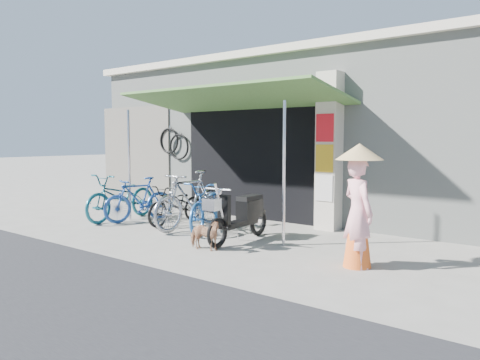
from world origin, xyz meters
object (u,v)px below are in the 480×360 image
Objects in this scene: bike_teal at (122,197)px; bike_black at (176,205)px; bike_blue at (139,199)px; street_dog at (204,235)px; nun at (358,206)px; bike_silver at (190,200)px; bike_navy at (210,206)px; moped at (240,216)px.

bike_black is (1.30, 0.36, -0.10)m from bike_teal.
bike_blue reaches higher than street_dog.
bike_teal reaches higher than bike_blue.
bike_teal is 1.14× the size of nun.
bike_silver is (1.87, 0.17, 0.06)m from bike_teal.
bike_silver is 1.12× the size of nun.
bike_blue is 1.85m from bike_navy.
bike_silver is at bearing 18.75° from bike_blue.
nun is (4.26, -0.77, 0.43)m from bike_black.
bike_black is at bearing 9.68° from bike_teal.
bike_navy is at bearing 16.59° from bike_silver.
bike_teal reaches higher than moped.
street_dog is at bearing -35.46° from bike_black.
bike_silver reaches higher than bike_navy.
street_dog is (1.97, -1.33, -0.16)m from bike_black.
bike_teal is 1.25× the size of bike_black.
moped is (2.02, -0.47, 0.04)m from bike_black.
bike_teal is at bearing -174.61° from bike_silver.
bike_silver is 3.22× the size of street_dog.
street_dog is (3.28, -0.98, -0.26)m from bike_teal.
bike_navy is 1.07× the size of nun.
moped is at bearing -7.55° from bike_teal.
bike_silver reaches higher than bike_blue.
bike_black is 2.07m from moped.
bike_black is 0.85× the size of bike_navy.
moped is at bearing -13.18° from street_dog.
bike_navy reaches higher than street_dog.
nun reaches higher than moped.
bike_teal is 1.12× the size of moped.
bike_black is 0.90× the size of moped.
bike_black is 4.35m from nun.
nun is (3.29, -0.70, 0.36)m from bike_navy.
nun is (2.29, 0.56, 0.59)m from street_dog.
bike_teal is 1.23× the size of bike_blue.
bike_silver is 0.43m from bike_navy.
bike_black is 0.82× the size of bike_silver.
bike_blue is 2.90m from moped.
bike_blue is 0.91m from bike_black.
nun reaches higher than bike_navy.
street_dog is 0.35× the size of nun.
bike_blue is 1.01× the size of bike_black.
nun is (3.70, -0.58, 0.27)m from bike_silver.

